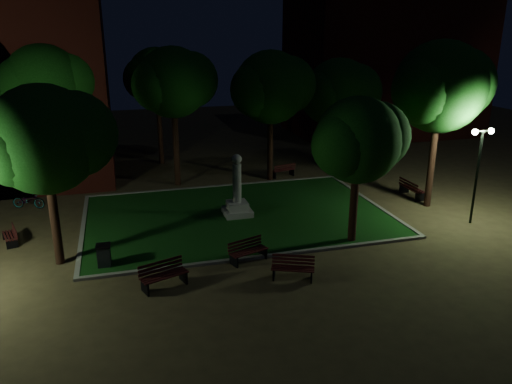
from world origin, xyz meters
TOP-DOWN VIEW (x-y plane):
  - ground at (0.00, 0.00)m, footprint 80.00×80.00m
  - lawn at (0.00, 2.00)m, footprint 15.00×10.00m
  - lawn_kerb at (0.00, 2.00)m, footprint 15.40×10.40m
  - monument at (0.00, 2.00)m, footprint 1.40×1.40m
  - building_far at (18.00, 20.00)m, footprint 16.00×10.00m
  - tree_west at (-8.23, -1.32)m, footprint 5.22×4.26m
  - tree_north_wl at (-2.18, 8.28)m, footprint 5.10×4.17m
  - tree_north_er at (3.67, 7.86)m, footprint 5.47×4.46m
  - tree_ne at (8.95, 9.43)m, footprint 5.82×4.75m
  - tree_east at (10.46, 0.74)m, footprint 5.76×4.70m
  - tree_se at (4.33, -2.53)m, footprint 4.60×3.76m
  - tree_nw at (-9.10, 8.79)m, footprint 5.55×4.53m
  - tree_far_north at (-2.64, 13.80)m, footprint 4.83×3.94m
  - lamppost_se at (10.96, -2.06)m, footprint 1.18×0.28m
  - lamppost_nw at (-12.15, 9.38)m, footprint 1.18×0.28m
  - lamppost_ne at (9.58, 10.52)m, footprint 1.18×0.28m
  - bench_near_left at (0.47, -5.16)m, footprint 1.74×1.17m
  - bench_near_right at (-0.81, -3.20)m, footprint 1.76×1.11m
  - bench_west_near at (-4.40, -4.48)m, footprint 1.88×1.18m
  - bench_left_side at (-10.60, 1.39)m, footprint 0.87×1.48m
  - bench_right_side at (10.31, 2.29)m, footprint 0.68×1.83m
  - bench_far_side at (4.57, 8.17)m, footprint 1.68×0.92m
  - trash_bin at (-6.54, -2.20)m, footprint 0.60×0.60m
  - bicycle at (-10.52, 6.17)m, footprint 1.89×1.21m

SIDE VIEW (x-z plane):
  - ground at x=0.00m, z-range 0.00..0.00m
  - lawn at x=0.00m, z-range 0.00..0.08m
  - lawn_kerb at x=0.00m, z-range 0.00..0.12m
  - bench_left_side at x=-10.60m, z-range -0.02..0.75m
  - bench_far_side at x=4.57m, z-range -0.03..0.85m
  - bench_near_left at x=0.47m, z-range -0.03..0.88m
  - bench_near_right at x=-0.81m, z-range -0.03..0.89m
  - bench_west_near at x=-4.40m, z-range -0.03..0.95m
  - bicycle at x=-10.52m, z-range 0.00..0.94m
  - bench_right_side at x=10.31m, z-range -0.03..0.97m
  - trash_bin at x=-6.54m, z-range 0.01..0.98m
  - monument at x=0.00m, z-range -0.64..2.56m
  - lamppost_ne at x=9.58m, z-range 0.85..4.89m
  - lamppost_nw at x=-12.15m, z-range 0.86..5.09m
  - lamppost_se at x=10.96m, z-range 0.92..5.67m
  - tree_se at x=4.33m, z-range 1.40..7.96m
  - tree_ne at x=8.95m, z-range 1.34..8.77m
  - tree_west at x=-8.23m, z-range 1.53..8.85m
  - tree_north_er at x=3.67m, z-range 1.79..9.84m
  - building_far at x=18.00m, z-range 0.00..12.00m
  - tree_far_north at x=-2.64m, z-range 2.05..10.13m
  - tree_north_wl at x=-2.18m, z-range 2.06..10.38m
  - tree_nw at x=-9.10m, z-range 2.06..10.71m
  - tree_east at x=10.46m, z-range 2.02..10.78m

